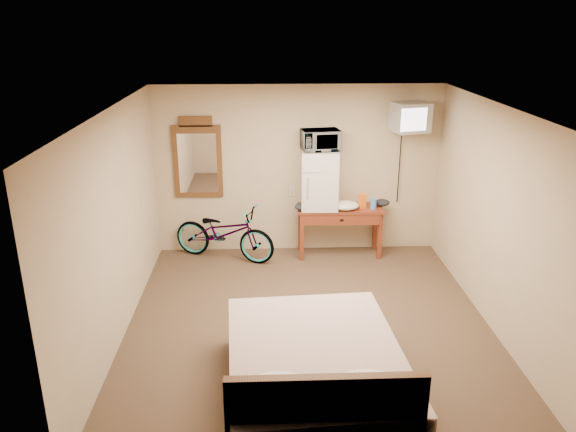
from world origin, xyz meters
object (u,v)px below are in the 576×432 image
object	(u,v)px
mini_fridge	(320,179)
crt_television	(410,117)
blue_cup	(373,203)
bed	(315,374)
wall_mirror	(198,159)
desk	(340,216)
bicycle	(224,233)
microwave	(320,140)

from	to	relation	value
mini_fridge	crt_television	xyz separation A→B (m)	(1.25, -0.02, 0.89)
blue_cup	bed	size ratio (longest dim) A/B	0.07
blue_cup	wall_mirror	distance (m)	2.64
desk	bicycle	bearing A→B (deg)	-178.21
wall_mirror	desk	bearing A→B (deg)	-7.41
mini_fridge	blue_cup	world-z (taller)	mini_fridge
microwave	desk	bearing A→B (deg)	-16.61
microwave	wall_mirror	bearing A→B (deg)	164.14
desk	bicycle	size ratio (longest dim) A/B	0.81
desk	blue_cup	xyz separation A→B (m)	(0.47, -0.05, 0.21)
wall_mirror	crt_television	bearing A→B (deg)	-4.76
desk	microwave	xyz separation A→B (m)	(-0.31, 0.04, 1.13)
blue_cup	microwave	bearing A→B (deg)	173.13
blue_cup	crt_television	xyz separation A→B (m)	(0.47, 0.07, 1.24)
bicycle	mini_fridge	bearing A→B (deg)	-65.12
desk	microwave	distance (m)	1.17
desk	bed	distance (m)	3.45
microwave	bed	distance (m)	3.73
crt_television	bicycle	world-z (taller)	crt_television
mini_fridge	wall_mirror	xyz separation A→B (m)	(-1.76, 0.23, 0.27)
microwave	bed	size ratio (longest dim) A/B	0.24
crt_television	wall_mirror	size ratio (longest dim) A/B	0.52
wall_mirror	microwave	bearing A→B (deg)	-7.30
mini_fridge	blue_cup	bearing A→B (deg)	-6.86
mini_fridge	wall_mirror	distance (m)	1.80
desk	crt_television	distance (m)	1.73
desk	bed	bearing A→B (deg)	-101.02
microwave	crt_television	world-z (taller)	crt_television
wall_mirror	bicycle	xyz separation A→B (m)	(0.37, -0.32, -1.03)
mini_fridge	bicycle	size ratio (longest dim) A/B	0.55
blue_cup	bicycle	xyz separation A→B (m)	(-2.18, -0.00, -0.42)
crt_television	mini_fridge	bearing A→B (deg)	178.86
microwave	blue_cup	bearing A→B (deg)	-15.44
blue_cup	bicycle	distance (m)	2.22
bed	crt_television	bearing A→B (deg)	64.79
blue_cup	bicycle	size ratio (longest dim) A/B	0.10
desk	blue_cup	bearing A→B (deg)	-6.10
desk	crt_television	bearing A→B (deg)	1.15
blue_cup	bicycle	bearing A→B (deg)	-179.93
blue_cup	crt_television	world-z (taller)	crt_television
mini_fridge	bicycle	xyz separation A→B (m)	(-1.40, -0.10, -0.77)
mini_fridge	bed	world-z (taller)	mini_fridge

